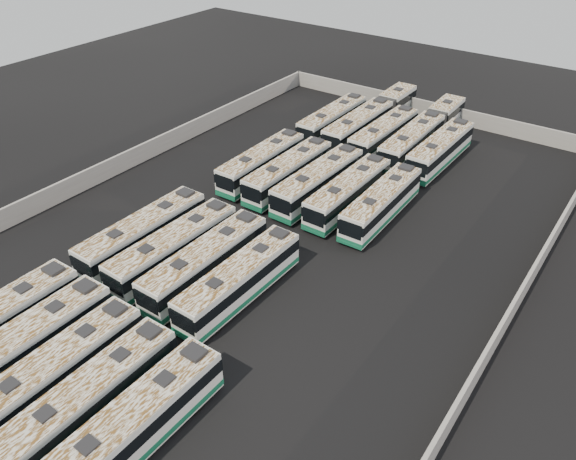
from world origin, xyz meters
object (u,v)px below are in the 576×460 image
(bus_midback_left, at_px, (288,172))
(bus_midback_center, at_px, (318,182))
(bus_back_left, at_px, (372,118))
(bus_back_center, at_px, (384,135))
(bus_front_center, at_px, (55,374))
(bus_midfront_far_left, at_px, (144,234))
(bus_midback_right, at_px, (348,192))
(bus_front_left, at_px, (24,348))
(bus_midback_far_left, at_px, (262,163))
(bus_back_far_left, at_px, (332,120))
(bus_midback_far_right, at_px, (381,203))
(bus_midfront_left, at_px, (174,248))
(bus_back_far_right, at_px, (440,150))
(bus_front_right, at_px, (90,399))
(bus_midfront_right, at_px, (240,280))
(bus_back_right, at_px, (424,132))
(bus_midfront_center, at_px, (206,263))
(bus_front_far_right, at_px, (133,427))

(bus_midback_left, distance_m, bus_midback_center, 3.85)
(bus_back_left, bearing_deg, bus_midback_left, -90.60)
(bus_back_center, bearing_deg, bus_front_center, -89.27)
(bus_midfront_far_left, distance_m, bus_midback_right, 20.84)
(bus_back_center, bearing_deg, bus_front_left, -93.84)
(bus_midback_far_left, bearing_deg, bus_midback_right, -1.26)
(bus_midback_left, distance_m, bus_back_far_left, 15.52)
(bus_midback_left, xyz_separation_m, bus_midback_far_right, (11.29, 0.14, -0.03))
(bus_midback_left, height_order, bus_back_left, bus_back_left)
(bus_midfront_left, xyz_separation_m, bus_midback_far_left, (-3.90, 17.62, -0.06))
(bus_midback_far_right, xyz_separation_m, bus_back_left, (-11.16, 18.58, 0.09))
(bus_midback_far_left, bearing_deg, bus_midback_center, -1.25)
(bus_back_left, distance_m, bus_back_far_right, 11.82)
(bus_front_right, xyz_separation_m, bus_midfront_right, (0.09, 14.82, -0.00))
(bus_midback_right, bearing_deg, bus_back_right, 90.07)
(bus_midback_center, distance_m, bus_midback_right, 3.70)
(bus_midback_far_left, xyz_separation_m, bus_midback_far_right, (15.07, 0.02, -0.01))
(bus_midback_far_left, bearing_deg, bus_midfront_far_left, -90.51)
(bus_midfront_far_left, bearing_deg, bus_back_center, 77.05)
(bus_front_left, xyz_separation_m, bus_midback_right, (7.41, 32.14, -0.07))
(bus_front_center, distance_m, bus_front_right, 3.62)
(bus_midfront_far_left, relative_size, bus_midback_right, 1.03)
(bus_front_left, bearing_deg, bus_midfront_far_left, 104.09)
(bus_midback_far_left, relative_size, bus_back_left, 0.62)
(bus_front_right, relative_size, bus_midfront_center, 0.98)
(bus_midback_far_left, bearing_deg, bus_midback_left, -2.41)
(bus_front_right, bearing_deg, bus_back_left, 97.59)
(bus_front_center, xyz_separation_m, bus_back_left, (-3.77, 51.05, 0.04))
(bus_midfront_left, relative_size, bus_back_far_right, 1.02)
(bus_midback_far_left, distance_m, bus_back_right, 21.57)
(bus_back_right, bearing_deg, bus_midback_far_left, -122.81)
(bus_front_center, height_order, bus_midback_far_left, bus_front_center)
(bus_midfront_center, xyz_separation_m, bus_midback_far_left, (-7.55, 17.52, -0.06))
(bus_back_far_right, bearing_deg, bus_midback_center, -115.98)
(bus_front_far_right, relative_size, bus_midfront_center, 1.00)
(bus_front_left, height_order, bus_back_left, bus_front_left)
(bus_midback_far_right, bearing_deg, bus_midback_right, -178.88)
(bus_front_far_right, bearing_deg, bus_midback_left, 109.65)
(bus_front_center, relative_size, bus_midfront_far_left, 0.98)
(bus_midfront_center, distance_m, bus_midback_center, 17.44)
(bus_midfront_right, bearing_deg, bus_midfront_far_left, -179.53)
(bus_front_far_right, relative_size, bus_midback_far_right, 1.03)
(bus_midback_center, bearing_deg, bus_midback_left, -178.22)
(bus_back_right, bearing_deg, bus_midfront_left, -102.73)
(bus_front_center, height_order, bus_midback_left, bus_front_center)
(bus_midfront_center, relative_size, bus_back_far_left, 1.02)
(bus_midback_right, distance_m, bus_back_far_right, 15.29)
(bus_midback_far_right, relative_size, bus_back_left, 0.62)
(bus_front_center, bearing_deg, bus_midback_far_left, 102.45)
(bus_midfront_left, distance_m, bus_back_left, 36.22)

